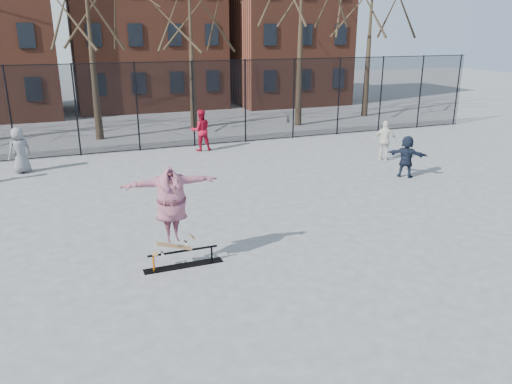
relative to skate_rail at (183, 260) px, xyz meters
name	(u,v)px	position (x,y,z in m)	size (l,w,h in m)	color
ground	(282,262)	(2.27, -0.65, -0.16)	(100.00, 100.00, 0.00)	#5D5D62
skate_rail	(183,260)	(0.00, 0.00, 0.00)	(1.89, 0.29, 0.41)	black
skateboard	(174,249)	(-0.21, 0.00, 0.31)	(0.92, 0.22, 0.11)	olive
skater	(172,211)	(-0.21, 0.00, 1.25)	(2.19, 0.60, 1.78)	#483687
bystander_grey	(20,150)	(-4.00, 10.24, 0.73)	(0.87, 0.57, 1.79)	slate
bystander_red	(201,130)	(3.53, 11.35, 0.78)	(0.92, 0.72, 1.89)	#A30E25
bystander_white	(385,141)	(10.34, 6.78, 0.69)	(1.00, 0.42, 1.71)	silver
bystander_navy	(406,156)	(9.61, 4.35, 0.64)	(1.48, 0.47, 1.60)	#171E2F
fence	(167,104)	(2.26, 12.35, 1.89)	(34.03, 0.07, 4.00)	black
rowhouses	(136,18)	(2.99, 25.35, 5.90)	(29.00, 7.00, 13.00)	#5C2C1E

